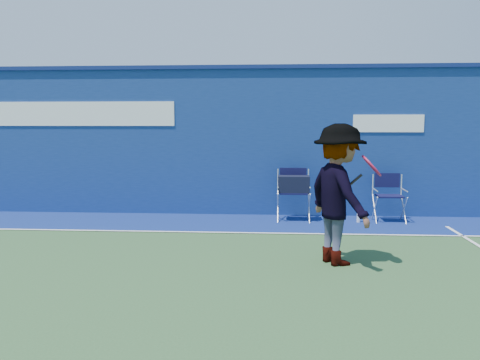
# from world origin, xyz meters

# --- Properties ---
(ground) EXTENTS (80.00, 80.00, 0.00)m
(ground) POSITION_xyz_m (0.00, 0.00, 0.00)
(ground) COLOR #2D4F2A
(ground) RESTS_ON ground
(stadium_wall) EXTENTS (24.00, 0.50, 3.08)m
(stadium_wall) POSITION_xyz_m (-0.00, 5.20, 1.55)
(stadium_wall) COLOR navy
(stadium_wall) RESTS_ON ground
(out_of_bounds_strip) EXTENTS (24.00, 1.80, 0.01)m
(out_of_bounds_strip) POSITION_xyz_m (0.00, 4.10, 0.00)
(out_of_bounds_strip) COLOR navy
(out_of_bounds_strip) RESTS_ON ground
(court_lines) EXTENTS (24.00, 12.00, 0.01)m
(court_lines) POSITION_xyz_m (0.00, 0.60, 0.01)
(court_lines) COLOR white
(court_lines) RESTS_ON out_of_bounds_strip
(directors_chair_left) EXTENTS (0.61, 0.55, 1.02)m
(directors_chair_left) POSITION_xyz_m (1.70, 4.45, 0.43)
(directors_chair_left) COLOR silver
(directors_chair_left) RESTS_ON ground
(directors_chair_right) EXTENTS (0.55, 0.50, 0.93)m
(directors_chair_right) POSITION_xyz_m (3.55, 4.46, 0.29)
(directors_chair_right) COLOR silver
(directors_chair_right) RESTS_ON ground
(water_bottle) EXTENTS (0.07, 0.07, 0.25)m
(water_bottle) POSITION_xyz_m (2.95, 4.32, 0.12)
(water_bottle) COLOR silver
(water_bottle) RESTS_ON ground
(tennis_player) EXTENTS (1.16, 1.41, 1.90)m
(tennis_player) POSITION_xyz_m (2.19, 1.40, 0.95)
(tennis_player) COLOR #EA4738
(tennis_player) RESTS_ON ground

